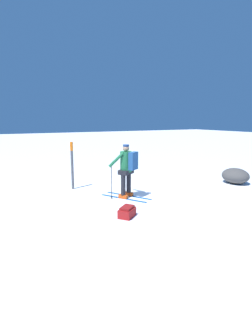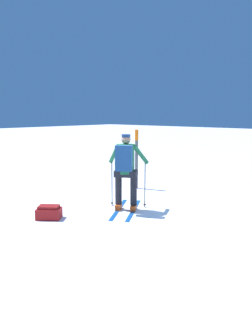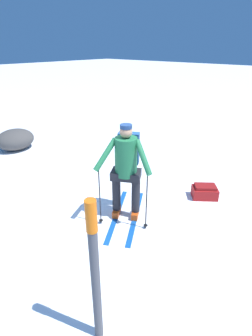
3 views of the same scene
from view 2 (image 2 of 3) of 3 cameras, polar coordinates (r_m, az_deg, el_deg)
ground_plane at (r=7.53m, az=3.27°, el=-7.36°), size 80.00×80.00×0.00m
skier at (r=7.29m, az=-0.04°, el=0.25°), size 1.66×1.24×1.73m
dropped_backpack at (r=7.10m, az=-13.27°, el=-7.56°), size 0.56×0.59×0.28m
trail_marker at (r=9.49m, az=1.84°, el=2.33°), size 0.10×0.10×1.72m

